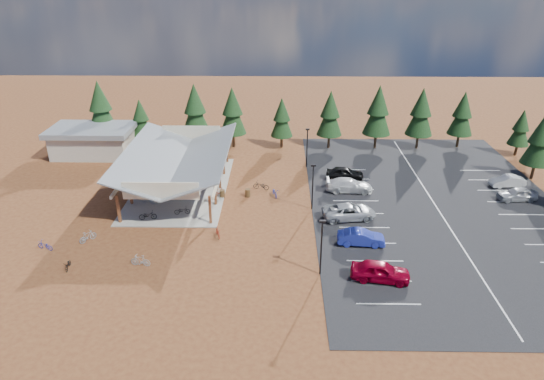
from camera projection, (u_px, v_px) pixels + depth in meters
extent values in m
plane|color=#5A2B17|center=(265.00, 217.00, 50.18)|extent=(140.00, 140.00, 0.00)
cube|color=black|center=(435.00, 206.00, 52.61)|extent=(27.00, 44.00, 0.04)
cube|color=gray|center=(181.00, 188.00, 56.65)|extent=(10.60, 18.60, 0.10)
cube|color=brown|center=(118.00, 209.00, 48.45)|extent=(0.25, 0.25, 3.00)
cube|color=brown|center=(130.00, 191.00, 52.26)|extent=(0.25, 0.25, 3.00)
cube|color=brown|center=(141.00, 176.00, 56.07)|extent=(0.25, 0.25, 3.00)
cube|color=brown|center=(149.00, 162.00, 59.87)|extent=(0.25, 0.25, 3.00)
cube|color=brown|center=(157.00, 150.00, 63.68)|extent=(0.25, 0.25, 3.00)
cube|color=brown|center=(210.00, 210.00, 48.31)|extent=(0.25, 0.25, 3.00)
cube|color=brown|center=(215.00, 192.00, 52.12)|extent=(0.25, 0.25, 3.00)
cube|color=brown|center=(220.00, 176.00, 55.93)|extent=(0.25, 0.25, 3.00)
cube|color=brown|center=(224.00, 163.00, 59.73)|extent=(0.25, 0.25, 3.00)
cube|color=brown|center=(227.00, 151.00, 63.54)|extent=(0.25, 0.25, 3.00)
cube|color=beige|center=(136.00, 164.00, 55.44)|extent=(0.22, 18.00, 0.35)
cube|color=beige|center=(223.00, 164.00, 55.29)|extent=(0.22, 18.00, 0.35)
cube|color=slate|center=(153.00, 156.00, 55.03)|extent=(5.85, 19.40, 2.13)
cube|color=slate|center=(204.00, 157.00, 54.94)|extent=(5.85, 19.40, 2.13)
cube|color=beige|center=(161.00, 191.00, 46.87)|extent=(7.50, 0.15, 1.80)
cube|color=beige|center=(192.00, 132.00, 63.18)|extent=(7.50, 0.15, 1.80)
cube|color=#ADA593|center=(93.00, 143.00, 66.18)|extent=(10.00, 6.00, 3.20)
cube|color=slate|center=(91.00, 130.00, 65.35)|extent=(11.00, 7.00, 0.70)
cylinder|color=black|center=(321.00, 249.00, 39.98)|extent=(0.14, 0.14, 5.00)
cube|color=black|center=(323.00, 221.00, 38.91)|extent=(0.50, 0.25, 0.18)
cylinder|color=black|center=(313.00, 188.00, 50.86)|extent=(0.14, 0.14, 5.00)
cube|color=black|center=(313.00, 165.00, 49.78)|extent=(0.50, 0.25, 0.18)
cylinder|color=black|center=(307.00, 149.00, 61.73)|extent=(0.14, 0.14, 5.00)
cube|color=black|center=(308.00, 129.00, 60.66)|extent=(0.50, 0.25, 0.18)
cylinder|color=#49321A|center=(222.00, 194.00, 54.30)|extent=(0.60, 0.60, 0.90)
cylinder|color=#49321A|center=(248.00, 193.00, 54.54)|extent=(0.60, 0.60, 0.90)
cylinder|color=#382314|center=(105.00, 138.00, 69.63)|extent=(0.36, 0.36, 2.30)
cone|color=black|center=(101.00, 111.00, 67.98)|extent=(4.05, 4.05, 5.53)
cone|color=black|center=(99.00, 95.00, 67.01)|extent=(3.13, 3.13, 4.14)
cylinder|color=#382314|center=(143.00, 140.00, 69.75)|extent=(0.36, 0.36, 1.67)
cone|color=black|center=(141.00, 121.00, 68.55)|extent=(2.94, 2.94, 4.01)
cone|color=black|center=(140.00, 110.00, 67.84)|extent=(2.27, 2.27, 3.01)
cylinder|color=#382314|center=(197.00, 140.00, 68.92)|extent=(0.36, 0.36, 2.24)
cone|color=black|center=(195.00, 114.00, 67.31)|extent=(3.94, 3.94, 5.37)
cone|color=black|center=(194.00, 98.00, 66.36)|extent=(3.04, 3.04, 4.03)
cylinder|color=#382314|center=(234.00, 140.00, 69.13)|extent=(0.36, 0.36, 2.11)
cone|color=black|center=(233.00, 116.00, 67.61)|extent=(3.72, 3.72, 5.07)
cone|color=black|center=(232.00, 101.00, 66.72)|extent=(2.87, 2.87, 3.80)
cylinder|color=#382314|center=(282.00, 142.00, 69.01)|extent=(0.36, 0.36, 1.77)
cone|color=black|center=(282.00, 121.00, 67.74)|extent=(3.11, 3.11, 4.24)
cone|color=black|center=(282.00, 109.00, 67.00)|extent=(2.40, 2.40, 3.18)
cylinder|color=#382314|center=(329.00, 141.00, 68.81)|extent=(0.36, 0.36, 2.02)
cone|color=black|center=(330.00, 118.00, 67.36)|extent=(3.55, 3.55, 4.84)
cone|color=black|center=(331.00, 104.00, 66.51)|extent=(2.74, 2.74, 3.63)
cylinder|color=#382314|center=(375.00, 141.00, 68.64)|extent=(0.36, 0.36, 2.21)
cone|color=black|center=(378.00, 115.00, 67.06)|extent=(3.89, 3.89, 5.30)
cone|color=black|center=(379.00, 99.00, 66.12)|extent=(3.00, 3.00, 3.97)
cylinder|color=#382314|center=(417.00, 141.00, 68.56)|extent=(0.36, 0.36, 2.13)
cone|color=black|center=(420.00, 117.00, 67.03)|extent=(3.74, 3.74, 5.11)
cone|color=black|center=(422.00, 102.00, 66.13)|extent=(2.89, 2.89, 3.83)
cylinder|color=#382314|center=(458.00, 140.00, 69.23)|extent=(0.36, 0.36, 1.96)
cone|color=black|center=(462.00, 118.00, 67.83)|extent=(3.45, 3.45, 4.70)
cone|color=black|center=(464.00, 104.00, 67.00)|extent=(2.66, 2.66, 3.53)
cylinder|color=#382314|center=(533.00, 171.00, 58.88)|extent=(0.36, 0.36, 2.02)
cone|color=black|center=(539.00, 144.00, 57.43)|extent=(3.55, 3.55, 4.84)
cone|color=black|center=(543.00, 128.00, 56.58)|extent=(2.74, 2.74, 3.63)
cylinder|color=#382314|center=(516.00, 150.00, 66.24)|extent=(0.36, 0.36, 1.57)
cone|color=black|center=(520.00, 131.00, 65.11)|extent=(2.77, 2.77, 3.78)
cone|color=black|center=(523.00, 120.00, 64.44)|extent=(2.14, 2.14, 2.83)
imported|color=black|center=(148.00, 215.00, 49.39)|extent=(1.86, 0.90, 0.94)
imported|color=#919599|center=(148.00, 199.00, 52.64)|extent=(1.87, 1.02, 1.08)
imported|color=navy|center=(151.00, 183.00, 56.85)|extent=(1.54, 0.60, 0.80)
imported|color=maroon|center=(174.00, 162.00, 62.83)|extent=(1.63, 0.73, 0.95)
imported|color=black|center=(182.00, 211.00, 50.45)|extent=(1.69, 0.83, 0.85)
imported|color=gray|center=(188.00, 195.00, 53.68)|extent=(1.60, 0.66, 0.93)
imported|color=navy|center=(208.00, 183.00, 56.72)|extent=(1.67, 0.71, 0.86)
imported|color=maroon|center=(203.00, 163.00, 62.39)|extent=(1.79, 0.68, 1.05)
imported|color=black|center=(68.00, 265.00, 41.56)|extent=(0.77, 1.60, 0.81)
imported|color=gray|center=(88.00, 236.00, 45.63)|extent=(1.49, 1.73, 1.07)
imported|color=#0E1E92|center=(45.00, 246.00, 44.34)|extent=(1.75, 1.10, 0.87)
imported|color=#9D2716|center=(218.00, 232.00, 46.40)|extent=(0.92, 1.67, 0.96)
imported|color=#A0A4A9|center=(141.00, 260.00, 41.92)|extent=(1.84, 0.77, 1.07)
imported|color=navy|center=(275.00, 193.00, 54.54)|extent=(1.07, 1.93, 0.96)
imported|color=maroon|center=(220.00, 192.00, 54.75)|extent=(1.39, 1.41, 0.93)
imported|color=black|center=(261.00, 186.00, 56.21)|extent=(2.02, 1.17, 1.00)
imported|color=maroon|center=(380.00, 271.00, 39.89)|extent=(5.11, 2.72, 1.65)
imported|color=navy|center=(361.00, 238.00, 45.00)|extent=(4.47, 1.83, 1.44)
imported|color=#9B9FA2|center=(349.00, 212.00, 49.62)|extent=(5.81, 3.29, 1.53)
imported|color=silver|center=(349.00, 185.00, 55.56)|extent=(5.41, 2.41, 1.54)
imported|color=black|center=(345.00, 173.00, 58.81)|extent=(4.59, 2.09, 1.53)
imported|color=#9C9DA3|center=(517.00, 194.00, 53.51)|extent=(4.37, 2.01, 1.45)
imported|color=silver|center=(507.00, 181.00, 56.86)|extent=(4.15, 1.78, 1.33)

